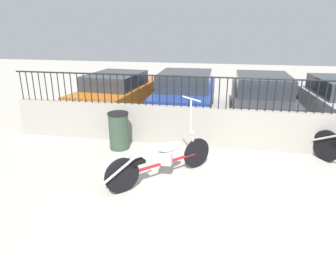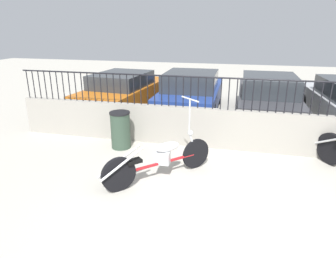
{
  "view_description": "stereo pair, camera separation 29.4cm",
  "coord_description": "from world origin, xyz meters",
  "px_view_note": "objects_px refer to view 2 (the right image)",
  "views": [
    {
      "loc": [
        0.03,
        -3.76,
        2.77
      ],
      "look_at": [
        -1.1,
        2.12,
        0.7
      ],
      "focal_mm": 32.0,
      "sensor_mm": 36.0,
      "label": 1
    },
    {
      "loc": [
        0.32,
        -3.7,
        2.77
      ],
      "look_at": [
        -1.1,
        2.12,
        0.7
      ],
      "focal_mm": 32.0,
      "sensor_mm": 36.0,
      "label": 2
    }
  ],
  "objects_px": {
    "car_blue": "(191,92)",
    "trash_bin": "(121,130)",
    "car_dark_grey": "(267,96)",
    "car_orange": "(124,91)",
    "motorcycle_red": "(156,160)"
  },
  "relations": [
    {
      "from": "car_blue",
      "to": "trash_bin",
      "type": "bearing_deg",
      "value": 161.96
    },
    {
      "from": "car_blue",
      "to": "car_dark_grey",
      "type": "height_order",
      "value": "car_blue"
    },
    {
      "from": "trash_bin",
      "to": "car_dark_grey",
      "type": "bearing_deg",
      "value": 44.38
    },
    {
      "from": "car_orange",
      "to": "car_dark_grey",
      "type": "relative_size",
      "value": 0.99
    },
    {
      "from": "trash_bin",
      "to": "car_blue",
      "type": "xyz_separation_m",
      "value": [
        1.1,
        3.49,
        0.24
      ]
    },
    {
      "from": "trash_bin",
      "to": "car_blue",
      "type": "relative_size",
      "value": 0.21
    },
    {
      "from": "trash_bin",
      "to": "car_blue",
      "type": "height_order",
      "value": "car_blue"
    },
    {
      "from": "motorcycle_red",
      "to": "car_orange",
      "type": "distance_m",
      "value": 5.07
    },
    {
      "from": "motorcycle_red",
      "to": "trash_bin",
      "type": "height_order",
      "value": "motorcycle_red"
    },
    {
      "from": "trash_bin",
      "to": "motorcycle_red",
      "type": "bearing_deg",
      "value": -47.07
    },
    {
      "from": "car_orange",
      "to": "car_dark_grey",
      "type": "bearing_deg",
      "value": -81.02
    },
    {
      "from": "trash_bin",
      "to": "car_blue",
      "type": "bearing_deg",
      "value": 72.5
    },
    {
      "from": "motorcycle_red",
      "to": "trash_bin",
      "type": "distance_m",
      "value": 1.83
    },
    {
      "from": "trash_bin",
      "to": "car_blue",
      "type": "distance_m",
      "value": 3.67
    },
    {
      "from": "car_blue",
      "to": "car_dark_grey",
      "type": "bearing_deg",
      "value": -91.42
    }
  ]
}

